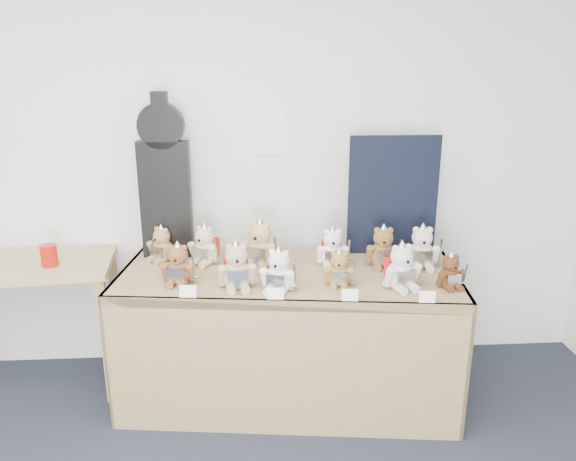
{
  "coord_description": "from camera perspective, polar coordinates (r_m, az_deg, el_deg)",
  "views": [
    {
      "loc": [
        0.73,
        -1.07,
        2.03
      ],
      "look_at": [
        0.93,
        1.88,
        1.1
      ],
      "focal_mm": 35.0,
      "sensor_mm": 36.0,
      "label": 1
    }
  ],
  "objects": [
    {
      "name": "room_shell",
      "position": [
        3.59,
        -2.12,
        10.04
      ],
      "size": [
        6.0,
        6.0,
        6.0
      ],
      "color": "white",
      "rests_on": "floor"
    },
    {
      "name": "display_table",
      "position": [
        3.28,
        -0.02,
        -7.55
      ],
      "size": [
        2.05,
        1.04,
        0.82
      ],
      "rotation": [
        0.0,
        0.0,
        -0.12
      ],
      "color": "olive",
      "rests_on": "floor"
    },
    {
      "name": "side_table",
      "position": [
        3.76,
        -24.95,
        -4.87
      ],
      "size": [
        1.06,
        0.66,
        0.84
      ],
      "rotation": [
        0.0,
        0.0,
        0.1
      ],
      "color": "#94814F",
      "rests_on": "floor"
    },
    {
      "name": "guitar_case",
      "position": [
        3.5,
        -12.44,
        5.19
      ],
      "size": [
        0.31,
        0.1,
        1.01
      ],
      "rotation": [
        0.0,
        0.0,
        -0.04
      ],
      "color": "black",
      "rests_on": "display_table"
    },
    {
      "name": "navy_board",
      "position": [
        3.55,
        10.62,
        3.5
      ],
      "size": [
        0.56,
        0.03,
        0.75
      ],
      "primitive_type": "cube",
      "rotation": [
        0.0,
        0.0,
        -0.01
      ],
      "color": "black",
      "rests_on": "display_table"
    },
    {
      "name": "red_cup",
      "position": [
        3.59,
        -23.1,
        -2.34
      ],
      "size": [
        0.1,
        0.1,
        0.13
      ],
      "primitive_type": "cylinder",
      "color": "#AC140B",
      "rests_on": "side_table"
    },
    {
      "name": "teddy_front_far_left",
      "position": [
        3.14,
        -11.08,
        -3.57
      ],
      "size": [
        0.21,
        0.18,
        0.26
      ],
      "rotation": [
        0.0,
        0.0,
        -0.13
      ],
      "color": "brown",
      "rests_on": "display_table"
    },
    {
      "name": "teddy_front_left",
      "position": [
        3.04,
        -5.23,
        -3.78
      ],
      "size": [
        0.24,
        0.2,
        0.29
      ],
      "rotation": [
        0.0,
        0.0,
        0.08
      ],
      "color": "tan",
      "rests_on": "display_table"
    },
    {
      "name": "teddy_front_centre",
      "position": [
        2.99,
        -0.97,
        -4.25
      ],
      "size": [
        0.21,
        0.21,
        0.27
      ],
      "rotation": [
        0.0,
        0.0,
        -0.34
      ],
      "color": "white",
      "rests_on": "display_table"
    },
    {
      "name": "teddy_front_right",
      "position": [
        3.08,
        5.2,
        -4.03
      ],
      "size": [
        0.18,
        0.16,
        0.23
      ],
      "rotation": [
        0.0,
        0.0,
        -0.14
      ],
      "color": "olive",
      "rests_on": "display_table"
    },
    {
      "name": "teddy_front_far_right",
      "position": [
        3.09,
        11.45,
        -3.78
      ],
      "size": [
        0.24,
        0.21,
        0.28
      ],
      "rotation": [
        0.0,
        0.0,
        0.27
      ],
      "color": "silver",
      "rests_on": "display_table"
    },
    {
      "name": "teddy_front_end",
      "position": [
        3.17,
        16.18,
        -4.13
      ],
      "size": [
        0.18,
        0.15,
        0.21
      ],
      "rotation": [
        0.0,
        0.0,
        0.16
      ],
      "color": "#51301C",
      "rests_on": "display_table"
    },
    {
      "name": "teddy_back_left",
      "position": [
        3.42,
        -8.45,
        -1.61
      ],
      "size": [
        0.21,
        0.21,
        0.27
      ],
      "rotation": [
        0.0,
        0.0,
        -0.49
      ],
      "color": "beige",
      "rests_on": "display_table"
    },
    {
      "name": "teddy_back_centre_left",
      "position": [
        3.35,
        -2.87,
        -1.52
      ],
      "size": [
        0.25,
        0.25,
        0.31
      ],
      "rotation": [
        0.0,
        0.0,
        -0.43
      ],
      "color": "tan",
      "rests_on": "display_table"
    },
    {
      "name": "teddy_back_centre_right",
      "position": [
        3.36,
        4.52,
        -1.88
      ],
      "size": [
        0.21,
        0.18,
        0.26
      ],
      "rotation": [
        0.0,
        0.0,
        -0.04
      ],
      "color": "white",
      "rests_on": "display_table"
    },
    {
      "name": "teddy_back_right",
      "position": [
        3.38,
        9.62,
        -1.82
      ],
      "size": [
        0.23,
        0.19,
        0.28
      ],
      "rotation": [
        0.0,
        0.0,
        -0.12
      ],
      "color": "brown",
      "rests_on": "display_table"
    },
    {
      "name": "teddy_back_end",
      "position": [
        3.42,
        13.42,
        -1.81
      ],
      "size": [
        0.23,
        0.2,
        0.28
      ],
      "rotation": [
        0.0,
        0.0,
        -0.11
      ],
      "color": "silver",
      "rests_on": "display_table"
    },
    {
      "name": "teddy_back_far_left",
      "position": [
        3.52,
        -12.73,
        -1.47
      ],
      "size": [
        0.2,
        0.2,
        0.24
      ],
      "rotation": [
        0.0,
        0.0,
        -0.6
      ],
      "color": "#A87E4E",
      "rests_on": "display_table"
    },
    {
      "name": "entry_card_a",
      "position": [
        2.98,
        -10.14,
        -6.11
      ],
      "size": [
        0.09,
        0.03,
        0.06
      ],
      "primitive_type": "cube",
      "rotation": [
        -0.24,
        0.0,
        -0.12
      ],
      "color": "white",
      "rests_on": "display_table"
    },
    {
      "name": "entry_card_b",
      "position": [
        2.91,
        -1.27,
        -6.42
      ],
      "size": [
        0.09,
        0.03,
        0.06
      ],
      "primitive_type": "cube",
      "rotation": [
        -0.24,
        0.0,
        -0.12
      ],
      "color": "white",
      "rests_on": "display_table"
    },
    {
      "name": "entry_card_c",
      "position": [
        2.91,
        6.3,
        -6.54
      ],
      "size": [
        0.09,
        0.03,
        0.06
      ],
      "primitive_type": "cube",
      "rotation": [
        -0.24,
        0.0,
        -0.12
      ],
      "color": "white",
      "rests_on": "display_table"
    },
    {
      "name": "entry_card_d",
      "position": [
        2.96,
        13.96,
        -6.57
      ],
      "size": [
        0.08,
        0.03,
        0.06
      ],
      "primitive_type": "cube",
      "rotation": [
        -0.24,
        0.0,
        -0.12
      ],
      "color": "white",
      "rests_on": "display_table"
    }
  ]
}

